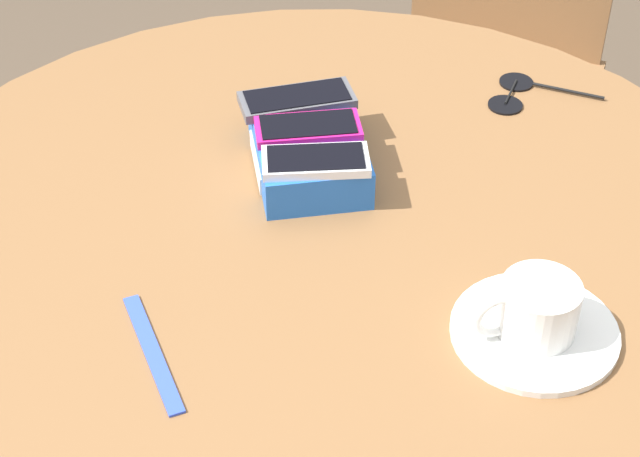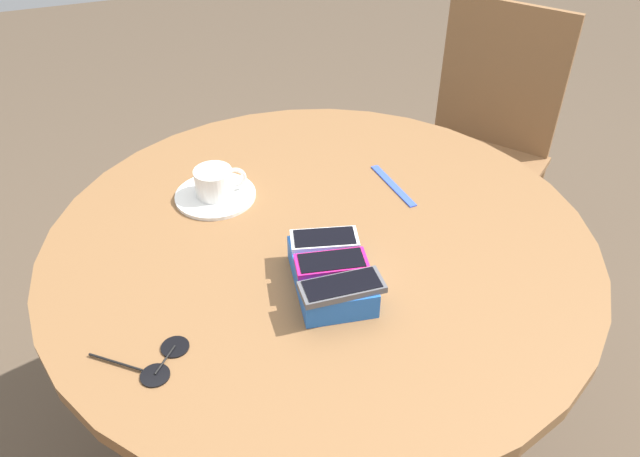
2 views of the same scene
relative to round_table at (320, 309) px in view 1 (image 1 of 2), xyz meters
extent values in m
cylinder|color=#2D2D2D|center=(0.00, 0.00, -0.28)|extent=(0.07, 0.07, 0.70)
cylinder|color=brown|center=(0.00, 0.00, 0.09)|extent=(1.07, 1.07, 0.03)
cube|color=blue|center=(-0.14, 0.03, 0.13)|extent=(0.20, 0.15, 0.05)
cube|color=white|center=(-0.15, -0.03, 0.12)|extent=(0.10, 0.02, 0.02)
cube|color=#515156|center=(-0.20, 0.03, 0.16)|extent=(0.06, 0.14, 0.01)
cube|color=black|center=(-0.20, 0.03, 0.16)|extent=(0.06, 0.13, 0.00)
cube|color=#D11975|center=(-0.14, 0.03, 0.16)|extent=(0.08, 0.13, 0.01)
cube|color=black|center=(-0.14, 0.03, 0.16)|extent=(0.07, 0.12, 0.00)
cube|color=silver|center=(-0.07, 0.02, 0.16)|extent=(0.08, 0.13, 0.01)
cube|color=black|center=(-0.07, 0.02, 0.16)|extent=(0.07, 0.12, 0.00)
cylinder|color=white|center=(0.20, 0.16, 0.11)|extent=(0.17, 0.17, 0.01)
cylinder|color=white|center=(0.20, 0.16, 0.14)|extent=(0.08, 0.08, 0.06)
cylinder|color=olive|center=(0.20, 0.16, 0.16)|extent=(0.07, 0.07, 0.00)
torus|color=white|center=(0.20, 0.12, 0.14)|extent=(0.01, 0.05, 0.05)
cube|color=blue|center=(0.11, -0.21, 0.10)|extent=(0.17, 0.03, 0.00)
cylinder|color=black|center=(-0.19, 0.31, 0.10)|extent=(0.05, 0.05, 0.00)
cylinder|color=black|center=(-0.23, 0.35, 0.10)|extent=(0.05, 0.05, 0.00)
cylinder|color=black|center=(-0.21, 0.33, 0.11)|extent=(0.05, 0.04, 0.00)
cylinder|color=black|center=(-0.19, 0.40, 0.11)|extent=(0.06, 0.08, 0.00)
cube|color=brown|center=(-0.63, 0.50, -0.20)|extent=(0.55, 0.55, 0.02)
cylinder|color=brown|center=(-0.60, 0.26, -0.43)|extent=(0.04, 0.04, 0.43)
cylinder|color=brown|center=(-0.38, 0.53, -0.43)|extent=(0.04, 0.04, 0.43)
cylinder|color=brown|center=(-0.88, 0.48, -0.43)|extent=(0.04, 0.04, 0.43)
cylinder|color=brown|center=(-0.66, 0.75, -0.43)|extent=(0.04, 0.04, 0.43)
camera|label=1|loc=(0.85, -0.27, 0.87)|focal=60.00mm
camera|label=2|loc=(-0.88, 0.32, 0.86)|focal=35.00mm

